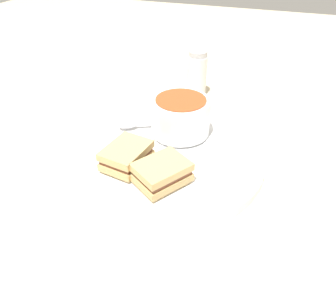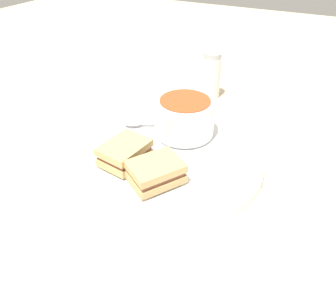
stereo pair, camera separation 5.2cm
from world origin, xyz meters
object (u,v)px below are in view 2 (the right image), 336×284
(salt_shaker, at_px, (211,76))
(sandwich_half_far, at_px, (156,172))
(sandwich_half_near, at_px, (125,152))
(soup_bowl, at_px, (187,117))
(spoon, at_px, (138,123))

(salt_shaker, bearing_deg, sandwich_half_far, -172.64)
(sandwich_half_near, xyz_separation_m, sandwich_half_far, (-0.02, -0.06, 0.00))
(sandwich_half_near, distance_m, sandwich_half_far, 0.07)
(soup_bowl, relative_size, sandwich_half_near, 1.26)
(sandwich_half_far, bearing_deg, spoon, 40.72)
(sandwich_half_near, bearing_deg, soup_bowl, -23.79)
(soup_bowl, bearing_deg, salt_shaker, 8.46)
(soup_bowl, bearing_deg, spoon, 98.81)
(soup_bowl, xyz_separation_m, sandwich_half_far, (-0.14, -0.01, -0.02))
(soup_bowl, height_order, sandwich_half_far, soup_bowl)
(sandwich_half_far, distance_m, salt_shaker, 0.33)
(spoon, distance_m, sandwich_half_far, 0.16)
(sandwich_half_far, relative_size, salt_shaker, 0.90)
(soup_bowl, bearing_deg, sandwich_half_near, 156.21)
(spoon, xyz_separation_m, sandwich_half_near, (-0.10, -0.04, 0.01))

